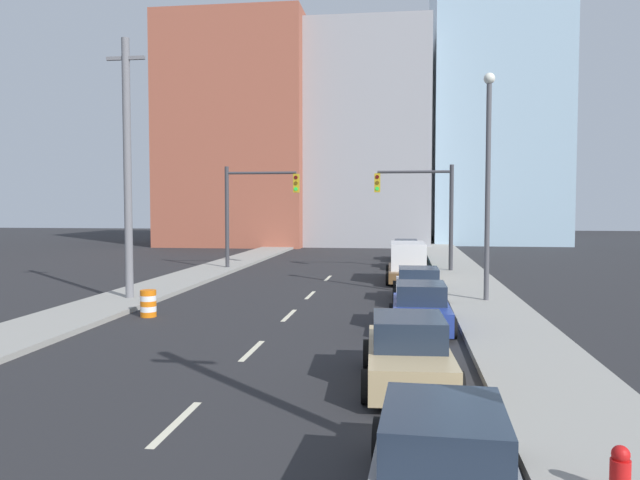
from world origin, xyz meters
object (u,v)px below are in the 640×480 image
at_px(traffic_signal_left, 248,203).
at_px(sedan_green, 409,257).
at_px(traffic_signal_right, 429,203).
at_px(sedan_tan, 408,353).
at_px(fire_hydrant, 620,477).
at_px(sedan_silver, 418,286).
at_px(street_lamp, 488,172).
at_px(sedan_gray, 443,464).
at_px(traffic_barrel, 148,303).
at_px(sedan_teal, 406,251).
at_px(box_truck_brown, 408,263).
at_px(sedan_blue, 421,308).
at_px(utility_pole_left_mid, 128,168).

bearing_deg(traffic_signal_left, sedan_green, 15.32).
relative_size(traffic_signal_right, sedan_tan, 1.39).
height_order(fire_hydrant, sedan_silver, sedan_silver).
distance_m(street_lamp, sedan_gray, 18.18).
relative_size(traffic_barrel, fire_hydrant, 1.14).
distance_m(fire_hydrant, sedan_green, 31.14).
bearing_deg(sedan_teal, traffic_barrel, -111.65).
bearing_deg(box_truck_brown, sedan_blue, -89.70).
distance_m(traffic_signal_left, street_lamp, 17.07).
bearing_deg(sedan_teal, utility_pole_left_mid, -119.24).
xyz_separation_m(fire_hydrant, sedan_teal, (-2.67, 36.62, 0.26)).
distance_m(sedan_blue, sedan_teal, 25.08).
bearing_deg(sedan_tan, fire_hydrant, -65.92).
relative_size(sedan_green, sedan_teal, 0.93).
relative_size(traffic_signal_right, sedan_blue, 1.46).
height_order(sedan_tan, sedan_green, sedan_tan).
bearing_deg(sedan_tan, utility_pole_left_mid, 134.35).
height_order(street_lamp, sedan_teal, street_lamp).
relative_size(sedan_blue, sedan_green, 0.96).
height_order(box_truck_brown, sedan_green, box_truck_brown).
xyz_separation_m(fire_hydrant, box_truck_brown, (-2.60, 23.85, 0.56)).
xyz_separation_m(traffic_signal_left, street_lamp, (12.63, -11.43, 1.15)).
height_order(sedan_tan, sedan_blue, sedan_tan).
xyz_separation_m(traffic_signal_right, sedan_gray, (-0.89, -28.80, -3.45)).
bearing_deg(traffic_signal_left, box_truck_brown, -25.39).
distance_m(sedan_gray, sedan_blue, 11.95).
bearing_deg(traffic_signal_right, traffic_barrel, -123.07).
xyz_separation_m(traffic_signal_right, sedan_green, (-1.11, 2.65, -3.40)).
distance_m(traffic_signal_right, sedan_teal, 9.00).
xyz_separation_m(sedan_tan, sedan_blue, (0.43, 6.26, -0.03)).
height_order(sedan_silver, sedan_green, sedan_green).
distance_m(traffic_barrel, sedan_silver, 10.69).
bearing_deg(sedan_blue, box_truck_brown, 90.96).
xyz_separation_m(sedan_gray, sedan_blue, (0.02, 11.95, 0.03)).
bearing_deg(sedan_tan, sedan_blue, 83.21).
bearing_deg(sedan_green, traffic_signal_right, -70.20).
bearing_deg(sedan_green, sedan_gray, -92.60).
bearing_deg(traffic_signal_right, utility_pole_left_mid, -134.53).
bearing_deg(street_lamp, fire_hydrant, -91.55).
xyz_separation_m(traffic_barrel, sedan_gray, (9.46, -12.90, 0.16)).
height_order(sedan_blue, box_truck_brown, box_truck_brown).
relative_size(fire_hydrant, sedan_gray, 0.18).
relative_size(utility_pole_left_mid, sedan_gray, 2.27).
bearing_deg(street_lamp, sedan_silver, 172.68).
bearing_deg(traffic_barrel, street_lamp, 20.14).
xyz_separation_m(sedan_blue, sedan_green, (-0.25, 19.49, 0.02)).
relative_size(traffic_barrel, box_truck_brown, 0.17).
relative_size(sedan_tan, sedan_blue, 1.05).
height_order(sedan_gray, sedan_blue, sedan_blue).
xyz_separation_m(traffic_barrel, fire_hydrant, (11.74, -12.49, -0.06)).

